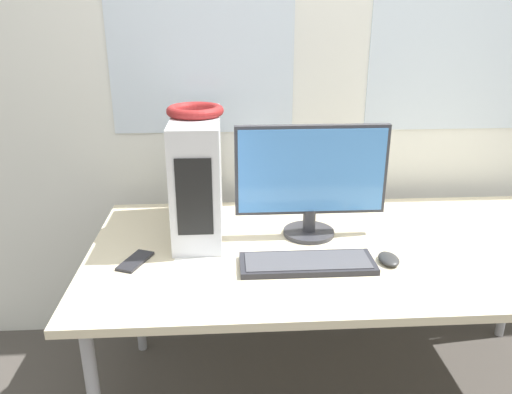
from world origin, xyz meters
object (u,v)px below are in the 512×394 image
Objects in this scene: keyboard at (307,263)px; mouse at (389,259)px; pc_tower at (198,175)px; headphones at (195,111)px; cell_phone at (135,261)px; monitor_main at (311,178)px.

keyboard is 4.37× the size of mouse.
keyboard is at bearing -41.14° from pc_tower.
mouse reaches higher than keyboard.
cell_phone is (-0.21, -0.26, -0.46)m from headphones.
pc_tower is 3.03× the size of cell_phone.
monitor_main is 0.40m from mouse.
headphones is 0.46× the size of keyboard.
pc_tower is 1.09× the size of keyboard.
pc_tower reaches higher than monitor_main.
keyboard is at bearing -41.22° from headphones.
keyboard is at bearing -177.69° from mouse.
headphones reaches higher than mouse.
monitor_main is at bearing 134.49° from mouse.
headphones is 0.37× the size of monitor_main.
pc_tower is 0.87× the size of monitor_main.
pc_tower reaches higher than keyboard.
monitor_main is at bearing 79.64° from keyboard.
cell_phone is (-0.58, 0.06, -0.01)m from keyboard.
cell_phone is (-0.21, -0.26, -0.22)m from pc_tower.
headphones is at bearing 90.00° from pc_tower.
monitor_main is 0.33m from keyboard.
mouse is at bearing -25.64° from pc_tower.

